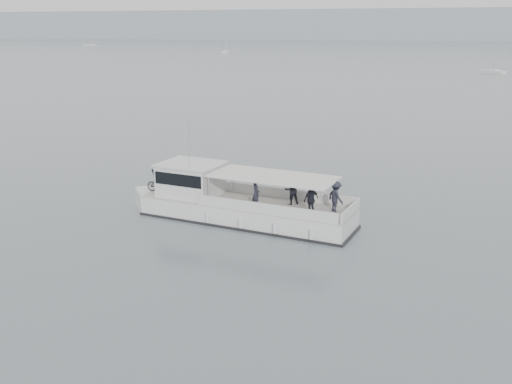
# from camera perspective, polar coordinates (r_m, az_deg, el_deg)

# --- Properties ---
(ground) EXTENTS (1400.00, 1400.00, 0.00)m
(ground) POSITION_cam_1_polar(r_m,az_deg,el_deg) (26.43, 8.57, -5.40)
(ground) COLOR slate
(ground) RESTS_ON ground
(headland) EXTENTS (1400.00, 90.00, 28.00)m
(headland) POSITION_cam_1_polar(r_m,az_deg,el_deg) (584.52, 16.00, 15.76)
(headland) COLOR #939EA8
(headland) RESTS_ON ground
(tour_boat) EXTENTS (12.72, 4.90, 5.29)m
(tour_boat) POSITION_cam_1_polar(r_m,az_deg,el_deg) (29.73, -2.85, -1.03)
(tour_boat) COLOR silver
(tour_boat) RESTS_ON ground
(moored_fleet) EXTENTS (382.35, 331.70, 10.17)m
(moored_fleet) POSITION_cam_1_polar(r_m,az_deg,el_deg) (230.20, 14.96, 13.10)
(moored_fleet) COLOR silver
(moored_fleet) RESTS_ON ground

